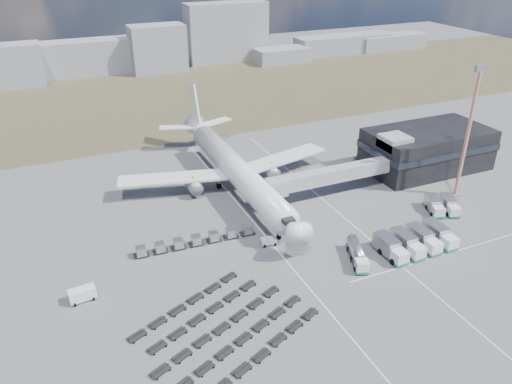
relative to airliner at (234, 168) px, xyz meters
name	(u,v)px	position (x,y,z in m)	size (l,w,h in m)	color
ground	(301,264)	(0.00, -32.38, -5.29)	(420.00, 420.00, 0.00)	#565659
grass_strip	(155,98)	(0.00, 77.62, -5.29)	(420.00, 90.00, 0.01)	#47432B
lane_markings	(339,243)	(9.77, -29.38, -5.29)	(47.12, 110.00, 0.01)	silver
terminal	(427,148)	(47.77, -8.41, -0.04)	(30.40, 16.40, 11.00)	black
jet_bridge	(322,177)	(15.90, -11.95, -0.24)	(30.30, 3.80, 7.05)	#939399
airliner	(234,168)	(0.00, 0.00, 0.00)	(51.59, 64.53, 17.62)	white
skyline	(109,54)	(-8.53, 118.81, 3.22)	(308.19, 25.42, 25.54)	gray
fuel_tanker	(357,254)	(9.64, -35.57, -3.83)	(5.38, 9.24, 2.92)	white
pushback_tug	(269,241)	(-2.65, -24.38, -4.61)	(2.94, 1.65, 1.36)	white
utility_van	(82,295)	(-36.74, -27.04, -4.17)	(4.18, 1.89, 2.24)	white
catering_truck	(252,180)	(4.32, -0.38, -3.80)	(3.42, 6.65, 2.92)	white
service_trucks_near	(416,241)	(21.63, -36.69, -3.60)	(14.06, 7.79, 3.12)	white
service_trucks_far	(442,205)	(36.14, -27.59, -3.82)	(7.65, 8.30, 2.71)	white
uld_row	(196,240)	(-15.22, -19.03, -4.21)	(23.44, 2.67, 1.81)	black
baggage_dollies	(223,329)	(-18.60, -42.49, -4.95)	(29.38, 25.68, 0.68)	black
floodlight_mast	(468,134)	(44.40, -22.96, 9.32)	(2.75, 2.25, 29.16)	#BD3B1E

